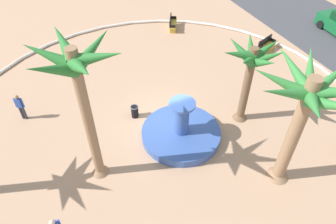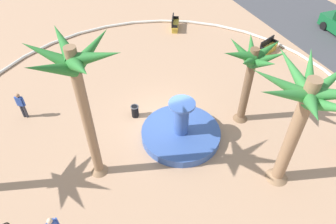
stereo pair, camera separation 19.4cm
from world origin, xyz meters
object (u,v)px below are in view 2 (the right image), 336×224
at_px(palm_tree_near_fountain, 304,107).
at_px(bench_east, 175,25).
at_px(palm_tree_far_side, 78,84).
at_px(trash_bin, 135,111).
at_px(fountain, 181,132).
at_px(bench_west, 268,48).
at_px(person_cyclist_photo, 21,104).
at_px(palm_tree_by_curb, 252,66).

xyz_separation_m(palm_tree_near_fountain, bench_east, (-14.81, 1.56, -4.10)).
bearing_deg(palm_tree_far_side, trash_bin, 135.86).
bearing_deg(palm_tree_far_side, palm_tree_near_fountain, 63.93).
xyz_separation_m(fountain, bench_west, (-4.94, 9.23, 0.02)).
distance_m(palm_tree_near_fountain, person_cyclist_photo, 14.13).
height_order(palm_tree_near_fountain, person_cyclist_photo, palm_tree_near_fountain).
relative_size(palm_tree_far_side, trash_bin, 9.66).
bearing_deg(bench_east, trash_bin, -37.09).
height_order(fountain, bench_east, fountain).
bearing_deg(bench_west, palm_tree_by_curb, -47.97).
height_order(bench_east, bench_west, same).
bearing_deg(bench_east, palm_tree_near_fountain, -6.02).
bearing_deg(fountain, palm_tree_by_curb, 88.47).
xyz_separation_m(fountain, person_cyclist_photo, (-4.88, -7.31, 0.60)).
xyz_separation_m(trash_bin, person_cyclist_photo, (-2.41, -5.66, 0.55)).
bearing_deg(trash_bin, bench_west, 102.79).
height_order(fountain, palm_tree_by_curb, palm_tree_by_curb).
bearing_deg(trash_bin, palm_tree_far_side, -44.14).
distance_m(palm_tree_by_curb, palm_tree_far_side, 8.31).
relative_size(bench_west, trash_bin, 2.29).
bearing_deg(bench_west, trash_bin, -77.21).
xyz_separation_m(palm_tree_far_side, bench_west, (-5.38, 13.71, -4.92)).
height_order(palm_tree_near_fountain, trash_bin, palm_tree_near_fountain).
distance_m(fountain, person_cyclist_photo, 8.81).
relative_size(palm_tree_by_curb, bench_west, 2.85).
height_order(bench_west, trash_bin, bench_west).
relative_size(palm_tree_by_curb, bench_east, 2.90).
height_order(fountain, palm_tree_near_fountain, palm_tree_near_fountain).
bearing_deg(bench_east, palm_tree_far_side, -39.08).
relative_size(palm_tree_near_fountain, palm_tree_far_side, 0.85).
bearing_deg(palm_tree_near_fountain, palm_tree_far_side, -116.07).
distance_m(palm_tree_far_side, trash_bin, 6.34).
height_order(palm_tree_far_side, bench_west, palm_tree_far_side).
bearing_deg(bench_east, palm_tree_by_curb, -4.90).
bearing_deg(bench_west, fountain, -61.84).
xyz_separation_m(palm_tree_near_fountain, trash_bin, (-6.58, -4.66, -4.06)).
bearing_deg(palm_tree_by_curb, bench_west, 132.03).
distance_m(palm_tree_by_curb, trash_bin, 6.68).
distance_m(palm_tree_by_curb, bench_west, 8.17).
height_order(palm_tree_near_fountain, palm_tree_by_curb, palm_tree_near_fountain).
distance_m(bench_west, trash_bin, 11.16).
height_order(trash_bin, person_cyclist_photo, person_cyclist_photo).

